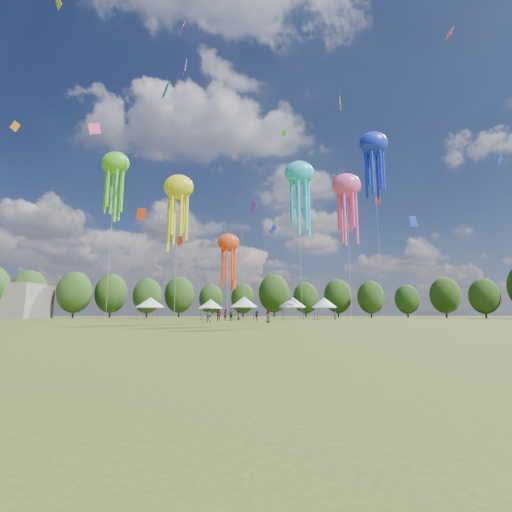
{
  "coord_description": "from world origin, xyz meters",
  "views": [
    {
      "loc": [
        -2.1,
        -15.68,
        1.2
      ],
      "look_at": [
        -1.74,
        15.0,
        6.0
      ],
      "focal_mm": 25.72,
      "sensor_mm": 36.0,
      "label": 1
    }
  ],
  "objects": [
    {
      "name": "small_kites",
      "position": [
        1.97,
        41.68,
        28.48
      ],
      "size": [
        66.78,
        65.49,
        43.48
      ],
      "color": "yellow",
      "rests_on": "ground"
    },
    {
      "name": "festival_tents",
      "position": [
        -4.31,
        54.89,
        3.21
      ],
      "size": [
        38.84,
        9.11,
        4.27
      ],
      "color": "#47474C",
      "rests_on": "ground"
    },
    {
      "name": "treeline",
      "position": [
        -3.87,
        62.51,
        6.54
      ],
      "size": [
        201.57,
        95.24,
        13.43
      ],
      "color": "#38281C",
      "rests_on": "ground"
    },
    {
      "name": "ground",
      "position": [
        0.0,
        0.0,
        0.0
      ],
      "size": [
        300.0,
        300.0,
        0.0
      ],
      "primitive_type": "plane",
      "color": "#384416",
      "rests_on": "ground"
    },
    {
      "name": "spectators_far",
      "position": [
        -1.42,
        47.73,
        0.9
      ],
      "size": [
        22.29,
        24.71,
        1.92
      ],
      "color": "gray",
      "rests_on": "ground"
    },
    {
      "name": "spectator_near",
      "position": [
        -7.74,
        32.76,
        0.87
      ],
      "size": [
        1.02,
        0.9,
        1.75
      ],
      "primitive_type": "imported",
      "rotation": [
        0.0,
        0.0,
        2.81
      ],
      "color": "gray",
      "rests_on": "ground"
    },
    {
      "name": "show_kites",
      "position": [
        1.13,
        38.02,
        20.92
      ],
      "size": [
        45.71,
        20.73,
        32.07
      ],
      "color": "yellow",
      "rests_on": "ground"
    }
  ]
}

